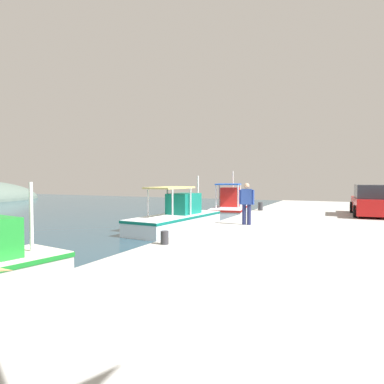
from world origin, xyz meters
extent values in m
cube|color=#B2B2AD|center=(0.00, -5.00, 0.40)|extent=(36.00, 10.00, 0.80)
cylinder|color=silver|center=(-5.65, 2.40, 1.69)|extent=(0.10, 0.10, 1.85)
cube|color=white|center=(3.83, 2.95, 0.39)|extent=(6.51, 2.59, 0.79)
cube|color=#0F7260|center=(3.83, 2.95, 0.71)|extent=(6.55, 2.64, 0.12)
cube|color=#0F7260|center=(4.62, 2.88, 1.33)|extent=(1.88, 1.38, 1.09)
cylinder|color=silver|center=(2.34, 2.36, 1.48)|extent=(0.08, 0.08, 1.39)
cylinder|color=silver|center=(2.46, 3.79, 1.48)|extent=(0.08, 0.08, 1.39)
cylinder|color=silver|center=(4.05, 2.21, 1.48)|extent=(0.08, 0.08, 1.39)
cylinder|color=silver|center=(4.17, 3.64, 1.48)|extent=(0.08, 0.08, 1.39)
cube|color=#D8CC72|center=(3.26, 3.00, 2.22)|extent=(2.69, 1.72, 0.08)
cylinder|color=silver|center=(6.20, 2.74, 1.81)|extent=(0.10, 0.10, 2.05)
torus|color=orange|center=(4.62, 3.55, 1.33)|extent=(0.55, 0.15, 0.54)
cube|color=white|center=(9.84, 2.07, 0.38)|extent=(4.80, 2.78, 0.77)
cube|color=red|center=(9.84, 2.07, 0.69)|extent=(4.84, 2.83, 0.12)
cube|color=red|center=(10.39, 2.17, 1.41)|extent=(1.46, 1.41, 1.28)
cylinder|color=silver|center=(8.96, 1.20, 1.51)|extent=(0.08, 0.08, 1.48)
cylinder|color=silver|center=(8.71, 2.58, 1.51)|extent=(0.08, 0.08, 1.48)
cylinder|color=silver|center=(10.16, 1.42, 1.51)|extent=(0.08, 0.08, 1.48)
cylinder|color=silver|center=(9.91, 2.80, 1.51)|extent=(0.08, 0.08, 1.48)
cube|color=#1E4CB2|center=(9.44, 2.00, 2.29)|extent=(2.06, 1.78, 0.08)
cylinder|color=silver|center=(11.50, 2.37, 1.98)|extent=(0.10, 0.10, 2.42)
torus|color=orange|center=(10.39, 2.83, 1.41)|extent=(0.55, 0.20, 0.54)
cone|color=#F2B272|center=(-9.24, -1.24, 1.52)|extent=(0.14, 0.31, 0.07)
cylinder|color=#1E234C|center=(1.62, -1.54, 1.22)|extent=(0.16, 0.16, 0.83)
cylinder|color=#1E234C|center=(1.60, -1.34, 1.22)|extent=(0.16, 0.16, 0.83)
cube|color=navy|center=(1.61, -1.44, 1.95)|extent=(0.30, 0.45, 0.63)
cylinder|color=navy|center=(1.65, -1.69, 1.93)|extent=(0.10, 0.10, 0.60)
cylinder|color=navy|center=(1.57, -1.18, 1.93)|extent=(0.10, 0.10, 0.60)
sphere|color=tan|center=(1.61, -1.44, 2.39)|extent=(0.22, 0.22, 0.22)
cylinder|color=black|center=(8.87, -5.33, 1.10)|extent=(0.61, 0.22, 0.60)
cylinder|color=black|center=(6.33, -5.50, 1.10)|extent=(0.61, 0.22, 0.60)
cube|color=#B21414|center=(7.66, -6.26, 1.31)|extent=(4.20, 1.96, 0.76)
cube|color=#262D38|center=(7.51, -6.27, 2.03)|extent=(2.30, 1.70, 0.68)
cylinder|color=#333338|center=(-3.50, -0.45, 0.99)|extent=(0.24, 0.24, 0.39)
cylinder|color=#333338|center=(8.06, -0.45, 1.04)|extent=(0.27, 0.27, 0.48)
camera|label=1|loc=(-12.37, -5.39, 2.73)|focal=33.04mm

